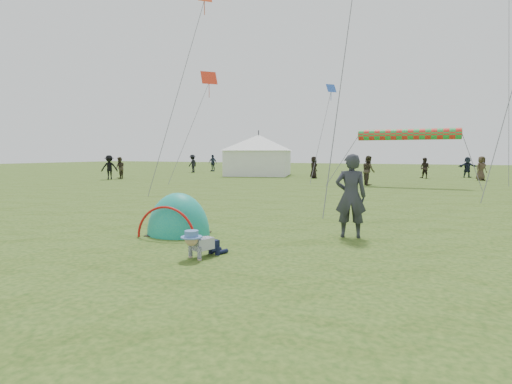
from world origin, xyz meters
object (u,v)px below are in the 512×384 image
at_px(crawling_toddler, 200,243).
at_px(standing_adult, 351,196).
at_px(popup_tent, 179,234).
at_px(event_marquee, 259,154).

relative_size(crawling_toddler, standing_adult, 0.37).
relative_size(crawling_toddler, popup_tent, 0.36).
distance_m(crawling_toddler, popup_tent, 2.30).
bearing_deg(popup_tent, crawling_toddler, -49.93).
xyz_separation_m(crawling_toddler, popup_tent, (-1.63, 1.61, -0.27)).
distance_m(standing_adult, event_marquee, 26.13).
bearing_deg(standing_adult, event_marquee, -74.41).
bearing_deg(crawling_toddler, standing_adult, 72.19).
height_order(crawling_toddler, event_marquee, event_marquee).
relative_size(popup_tent, event_marquee, 0.36).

